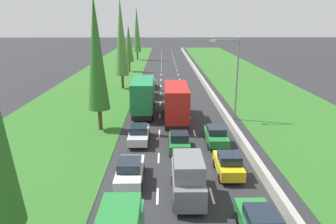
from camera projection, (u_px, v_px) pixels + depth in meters
ground_plane at (170, 77)px, 64.20m from camera, size 300.00×300.00×0.00m
grass_verge_left at (106, 77)px, 64.00m from camera, size 14.00×140.00×0.04m
grass_verge_right at (242, 77)px, 64.41m from camera, size 14.00×140.00×0.04m
median_barrier at (199, 75)px, 64.17m from camera, size 0.44×120.00×0.85m
lane_markings at (170, 77)px, 64.20m from camera, size 3.64×116.00×0.01m
white_sedan_left_lane at (130, 171)px, 22.55m from camera, size 1.82×4.50×1.64m
silver_sedan_left_lane at (139, 134)px, 29.91m from camera, size 1.82×4.50×1.64m
yellow_hatchback_right_lane at (228, 164)px, 23.57m from camera, size 1.74×3.90×1.72m
grey_van_centre_lane at (188, 178)px, 20.34m from camera, size 1.96×4.90×2.82m
green_box_truck_left_lane at (144, 95)px, 39.12m from camera, size 2.46×9.40×4.18m
maroon_van_left_lane at (147, 87)px, 47.52m from camera, size 1.96×4.90×2.82m
green_sedan_right_lane_third at (216, 135)px, 29.58m from camera, size 1.82×4.50×1.64m
green_hatchback_centre_lane at (179, 142)px, 27.89m from camera, size 1.74×3.90×1.72m
red_box_truck_centre_lane at (176, 102)px, 35.77m from camera, size 2.46×9.40×4.18m
grey_sedan_left_lane at (150, 83)px, 54.10m from camera, size 1.82×4.50×1.64m
poplar_tree_second at (96, 54)px, 31.46m from camera, size 2.13×2.13×13.38m
poplar_tree_third at (121, 37)px, 51.42m from camera, size 2.16×2.16×14.34m
poplar_tree_fourth at (129, 43)px, 69.29m from camera, size 2.05×2.05×10.02m
poplar_tree_fifth at (137, 29)px, 89.39m from camera, size 2.17×2.17×14.65m
street_light_mast at (234, 74)px, 35.46m from camera, size 3.20×0.28×9.00m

